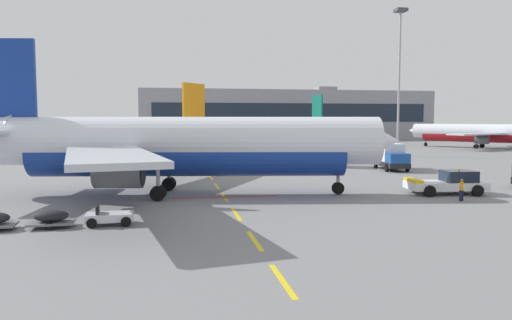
% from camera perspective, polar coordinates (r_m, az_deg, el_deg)
% --- Properties ---
extents(ground, '(400.00, 400.00, 0.00)m').
position_cam_1_polar(ground, '(61.14, 15.31, -1.05)').
color(ground, slate).
extents(apron_paint_markings, '(8.00, 97.12, 0.01)m').
position_cam_1_polar(apron_paint_markings, '(53.54, -5.58, -1.69)').
color(apron_paint_markings, yellow).
rests_on(apron_paint_markings, ground).
extents(airliner_foreground, '(34.78, 34.25, 12.20)m').
position_cam_1_polar(airliner_foreground, '(38.79, -8.76, 1.70)').
color(airliner_foreground, silver).
rests_on(airliner_foreground, ground).
extents(pushback_tug, '(6.26, 3.68, 2.08)m').
position_cam_1_polar(pushback_tug, '(42.12, 21.63, -2.50)').
color(pushback_tug, silver).
rests_on(pushback_tug, ground).
extents(airliner_mid_left, '(31.24, 31.93, 11.26)m').
position_cam_1_polar(airliner_mid_left, '(114.74, 4.15, 3.53)').
color(airliner_mid_left, silver).
rests_on(airliner_mid_left, ground).
extents(airliner_far_center, '(23.50, 25.53, 10.15)m').
position_cam_1_polar(airliner_far_center, '(114.47, 24.19, 2.94)').
color(airliner_far_center, silver).
rests_on(airliner_far_center, ground).
extents(airliner_far_right, '(25.32, 25.21, 10.54)m').
position_cam_1_polar(airliner_far_right, '(70.71, -0.90, 2.64)').
color(airliner_far_right, white).
rests_on(airliner_far_right, ground).
extents(ground_power_truck, '(3.40, 7.26, 3.14)m').
position_cam_1_polar(ground_power_truck, '(60.63, 15.51, 0.46)').
color(ground_power_truck, black).
rests_on(ground_power_truck, ground).
extents(baggage_train, '(8.66, 1.99, 1.14)m').
position_cam_1_polar(baggage_train, '(29.29, -22.82, -6.32)').
color(baggage_train, silver).
rests_on(baggage_train, ground).
extents(ground_crew_worker, '(0.42, 0.57, 1.64)m').
position_cam_1_polar(ground_crew_worker, '(38.77, 22.98, -3.10)').
color(ground_crew_worker, '#191E38').
rests_on(ground_crew_worker, ground).
extents(apron_light_mast_far, '(1.80, 1.80, 23.91)m').
position_cam_1_polar(apron_light_mast_far, '(83.89, 16.47, 10.66)').
color(apron_light_mast_far, slate).
rests_on(apron_light_mast_far, ground).
extents(terminal_satellite, '(88.79, 23.30, 16.54)m').
position_cam_1_polar(terminal_satellite, '(154.21, 3.43, 5.25)').
color(terminal_satellite, gray).
rests_on(terminal_satellite, ground).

